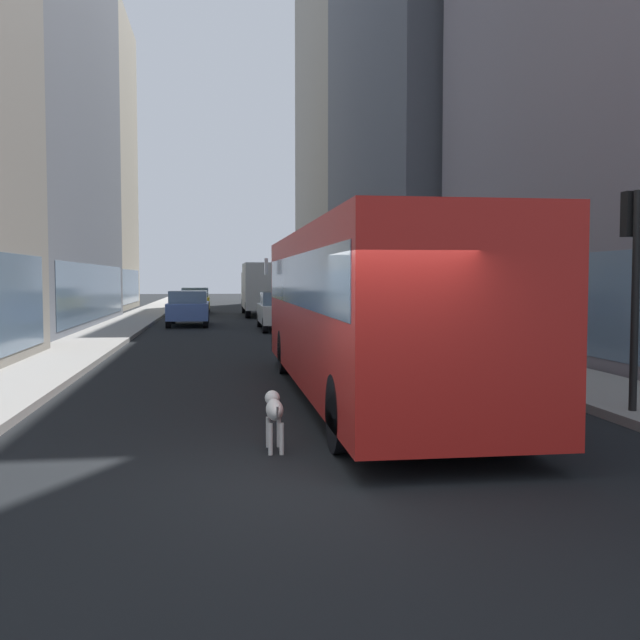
{
  "coord_description": "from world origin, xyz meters",
  "views": [
    {
      "loc": [
        -1.48,
        -7.79,
        2.21
      ],
      "look_at": [
        0.48,
        5.99,
        1.4
      ],
      "focal_mm": 40.66,
      "sensor_mm": 36.0,
      "label": 1
    }
  ],
  "objects_px": {
    "transit_bus": "(364,301)",
    "dalmatian_dog": "(274,410)",
    "box_truck": "(263,287)",
    "traffic_light_near": "(633,263)",
    "car_yellow_taxi": "(195,301)",
    "car_white_van": "(281,311)",
    "car_blue_hatchback": "(188,308)"
  },
  "relations": [
    {
      "from": "transit_bus",
      "to": "car_white_van",
      "type": "distance_m",
      "value": 17.7
    },
    {
      "from": "dalmatian_dog",
      "to": "traffic_light_near",
      "type": "height_order",
      "value": "traffic_light_near"
    },
    {
      "from": "car_yellow_taxi",
      "to": "traffic_light_near",
      "type": "bearing_deg",
      "value": -77.52
    },
    {
      "from": "dalmatian_dog",
      "to": "box_truck",
      "type": "bearing_deg",
      "value": 86.63
    },
    {
      "from": "car_blue_hatchback",
      "to": "traffic_light_near",
      "type": "height_order",
      "value": "traffic_light_near"
    },
    {
      "from": "car_blue_hatchback",
      "to": "traffic_light_near",
      "type": "bearing_deg",
      "value": -71.93
    },
    {
      "from": "transit_bus",
      "to": "traffic_light_near",
      "type": "bearing_deg",
      "value": -35.39
    },
    {
      "from": "transit_bus",
      "to": "car_yellow_taxi",
      "type": "height_order",
      "value": "transit_bus"
    },
    {
      "from": "dalmatian_dog",
      "to": "car_yellow_taxi",
      "type": "bearing_deg",
      "value": 93.23
    },
    {
      "from": "car_white_van",
      "to": "car_blue_hatchback",
      "type": "distance_m",
      "value": 5.18
    },
    {
      "from": "traffic_light_near",
      "to": "transit_bus",
      "type": "bearing_deg",
      "value": 144.61
    },
    {
      "from": "box_truck",
      "to": "transit_bus",
      "type": "bearing_deg",
      "value": -90.0
    },
    {
      "from": "car_yellow_taxi",
      "to": "dalmatian_dog",
      "type": "bearing_deg",
      "value": -86.77
    },
    {
      "from": "car_white_van",
      "to": "car_blue_hatchback",
      "type": "height_order",
      "value": "same"
    },
    {
      "from": "box_truck",
      "to": "dalmatian_dog",
      "type": "height_order",
      "value": "box_truck"
    },
    {
      "from": "transit_bus",
      "to": "car_yellow_taxi",
      "type": "xyz_separation_m",
      "value": [
        -4.0,
        32.15,
        -0.95
      ]
    },
    {
      "from": "car_yellow_taxi",
      "to": "traffic_light_near",
      "type": "xyz_separation_m",
      "value": [
        7.7,
        -34.78,
        1.61
      ]
    },
    {
      "from": "car_white_van",
      "to": "traffic_light_near",
      "type": "relative_size",
      "value": 1.35
    },
    {
      "from": "car_white_van",
      "to": "car_blue_hatchback",
      "type": "xyz_separation_m",
      "value": [
        -4.0,
        3.29,
        -0.0
      ]
    },
    {
      "from": "box_truck",
      "to": "dalmatian_dog",
      "type": "xyz_separation_m",
      "value": [
        -1.97,
        -33.37,
        -1.15
      ]
    },
    {
      "from": "car_white_van",
      "to": "car_blue_hatchback",
      "type": "relative_size",
      "value": 1.08
    },
    {
      "from": "transit_bus",
      "to": "dalmatian_dog",
      "type": "height_order",
      "value": "transit_bus"
    },
    {
      "from": "car_blue_hatchback",
      "to": "dalmatian_dog",
      "type": "distance_m",
      "value": 24.92
    },
    {
      "from": "transit_bus",
      "to": "car_yellow_taxi",
      "type": "bearing_deg",
      "value": 97.09
    },
    {
      "from": "car_yellow_taxi",
      "to": "car_white_van",
      "type": "bearing_deg",
      "value": -74.56
    },
    {
      "from": "transit_bus",
      "to": "dalmatian_dog",
      "type": "xyz_separation_m",
      "value": [
        -1.97,
        -3.87,
        -1.26
      ]
    },
    {
      "from": "box_truck",
      "to": "dalmatian_dog",
      "type": "distance_m",
      "value": 33.45
    },
    {
      "from": "car_yellow_taxi",
      "to": "traffic_light_near",
      "type": "relative_size",
      "value": 1.35
    },
    {
      "from": "car_blue_hatchback",
      "to": "car_yellow_taxi",
      "type": "bearing_deg",
      "value": 90.0
    },
    {
      "from": "box_truck",
      "to": "traffic_light_near",
      "type": "height_order",
      "value": "traffic_light_near"
    },
    {
      "from": "car_blue_hatchback",
      "to": "dalmatian_dog",
      "type": "xyz_separation_m",
      "value": [
        2.03,
        -24.83,
        -0.31
      ]
    },
    {
      "from": "transit_bus",
      "to": "car_yellow_taxi",
      "type": "distance_m",
      "value": 32.42
    }
  ]
}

